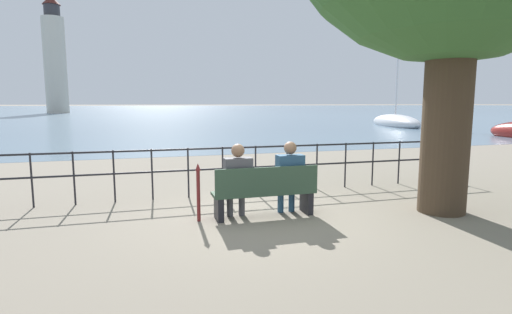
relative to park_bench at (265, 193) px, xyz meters
name	(u,v)px	position (x,y,z in m)	size (l,w,h in m)	color
ground_plane	(264,216)	(0.00, 0.06, -0.43)	(1000.00, 1000.00, 0.00)	gray
harbor_water	(143,108)	(0.00, 158.42, -0.43)	(600.00, 300.00, 0.01)	slate
park_bench	(265,193)	(0.00, 0.00, 0.00)	(1.81, 0.45, 0.90)	#334C38
seated_person_left	(238,178)	(-0.47, 0.07, 0.28)	(0.47, 0.35, 1.29)	#4C4C51
seated_person_right	(289,174)	(0.47, 0.07, 0.28)	(0.47, 0.35, 1.30)	navy
promenade_railing	(239,163)	(0.00, 1.84, 0.26)	(11.02, 0.04, 1.05)	black
closed_umbrella	(198,189)	(-1.14, 0.08, 0.12)	(0.09, 0.09, 0.98)	maroon
sailboat_1	(395,122)	(19.24, 23.32, -0.09)	(4.02, 8.80, 12.99)	silver
harbor_lighthouse	(55,59)	(-17.00, 79.79, 9.87)	(4.07, 4.07, 22.16)	beige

